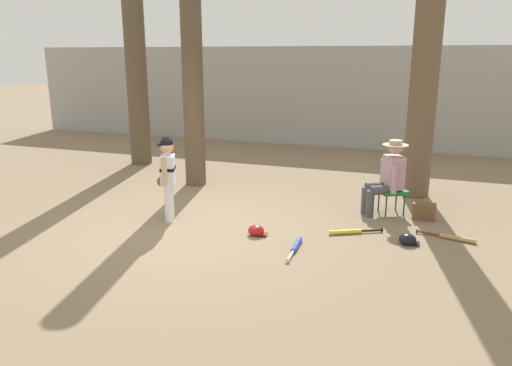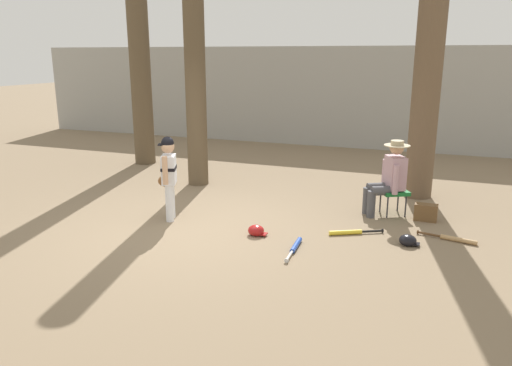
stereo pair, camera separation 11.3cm
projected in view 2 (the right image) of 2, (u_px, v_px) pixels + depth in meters
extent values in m
plane|color=#7F6B51|center=(189.00, 229.00, 7.21)|extent=(60.00, 60.00, 0.00)
cube|color=#9E9E99|center=(316.00, 97.00, 13.64)|extent=(18.00, 0.36, 2.71)
cylinder|color=brown|center=(195.00, 59.00, 9.14)|extent=(0.40, 0.40, 4.81)
cone|color=brown|center=(199.00, 184.00, 9.75)|extent=(0.64, 0.64, 0.24)
cylinder|color=brown|center=(431.00, 33.00, 8.17)|extent=(0.48, 0.48, 5.66)
cone|color=brown|center=(417.00, 196.00, 8.90)|extent=(0.80, 0.80, 0.29)
cylinder|color=white|center=(169.00, 203.00, 7.48)|extent=(0.12, 0.12, 0.58)
cylinder|color=white|center=(171.00, 200.00, 7.66)|extent=(0.12, 0.12, 0.58)
cube|color=white|center=(169.00, 169.00, 7.44)|extent=(0.30, 0.35, 0.44)
cube|color=black|center=(169.00, 168.00, 7.44)|extent=(0.31, 0.36, 0.05)
sphere|color=tan|center=(168.00, 147.00, 7.35)|extent=(0.20, 0.20, 0.20)
sphere|color=black|center=(168.00, 143.00, 7.34)|extent=(0.19, 0.19, 0.19)
cube|color=black|center=(162.00, 144.00, 7.34)|extent=(0.15, 0.17, 0.02)
cylinder|color=tan|center=(165.00, 171.00, 7.20)|extent=(0.10, 0.10, 0.42)
cylinder|color=tan|center=(168.00, 171.00, 7.66)|extent=(0.10, 0.10, 0.40)
ellipsoid|color=brown|center=(165.00, 181.00, 7.72)|extent=(0.25, 0.20, 0.18)
cube|color=#196B2D|center=(394.00, 191.00, 7.79)|extent=(0.54, 0.54, 0.06)
cylinder|color=#333338|center=(388.00, 206.00, 7.68)|extent=(0.02, 0.02, 0.38)
cylinder|color=#333338|center=(380.00, 201.00, 7.97)|extent=(0.02, 0.02, 0.38)
cylinder|color=#333338|center=(406.00, 205.00, 7.72)|extent=(0.02, 0.02, 0.38)
cylinder|color=#333338|center=(398.00, 200.00, 8.00)|extent=(0.02, 0.02, 0.38)
cylinder|color=#47474C|center=(371.00, 204.00, 7.69)|extent=(0.13, 0.13, 0.43)
cylinder|color=#47474C|center=(367.00, 201.00, 7.88)|extent=(0.13, 0.13, 0.43)
cylinder|color=#47474C|center=(384.00, 191.00, 7.66)|extent=(0.42, 0.32, 0.15)
cylinder|color=#47474C|center=(380.00, 187.00, 7.85)|extent=(0.42, 0.32, 0.15)
cube|color=#B28C99|center=(395.00, 173.00, 7.71)|extent=(0.38, 0.43, 0.52)
cylinder|color=#B28C99|center=(396.00, 180.00, 7.51)|extent=(0.12, 0.12, 0.46)
cylinder|color=#B28C99|center=(385.00, 173.00, 7.93)|extent=(0.12, 0.12, 0.46)
sphere|color=tan|center=(397.00, 148.00, 7.61)|extent=(0.22, 0.22, 0.22)
cylinder|color=tan|center=(397.00, 145.00, 7.60)|extent=(0.40, 0.40, 0.02)
cylinder|color=tan|center=(397.00, 143.00, 7.59)|extent=(0.20, 0.20, 0.09)
cube|color=brown|center=(426.00, 212.00, 7.56)|extent=(0.35, 0.20, 0.26)
cylinder|color=brown|center=(137.00, 22.00, 10.81)|extent=(0.47, 0.47, 6.37)
cone|color=brown|center=(146.00, 163.00, 11.62)|extent=(0.74, 0.74, 0.28)
cylinder|color=#2347AD|center=(296.00, 245.00, 6.53)|extent=(0.09, 0.46, 0.07)
cylinder|color=silver|center=(289.00, 256.00, 6.18)|extent=(0.05, 0.30, 0.03)
cylinder|color=silver|center=(286.00, 261.00, 6.04)|extent=(0.06, 0.02, 0.06)
cylinder|color=tan|center=(459.00, 240.00, 6.71)|extent=(0.48, 0.17, 0.07)
cylinder|color=brown|center=(429.00, 234.00, 6.92)|extent=(0.32, 0.10, 0.03)
cylinder|color=brown|center=(418.00, 232.00, 7.01)|extent=(0.03, 0.06, 0.06)
cylinder|color=yellow|center=(345.00, 232.00, 6.99)|extent=(0.45, 0.28, 0.07)
cylinder|color=black|center=(372.00, 231.00, 7.04)|extent=(0.29, 0.18, 0.03)
cylinder|color=black|center=(383.00, 231.00, 7.06)|extent=(0.04, 0.06, 0.06)
ellipsoid|color=#A81919|center=(256.00, 230.00, 6.96)|extent=(0.23, 0.21, 0.16)
cube|color=#A81919|center=(263.00, 234.00, 6.93)|extent=(0.10, 0.12, 0.02)
ellipsoid|color=black|center=(408.00, 240.00, 6.60)|extent=(0.23, 0.21, 0.16)
cube|color=black|center=(416.00, 244.00, 6.57)|extent=(0.09, 0.12, 0.02)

